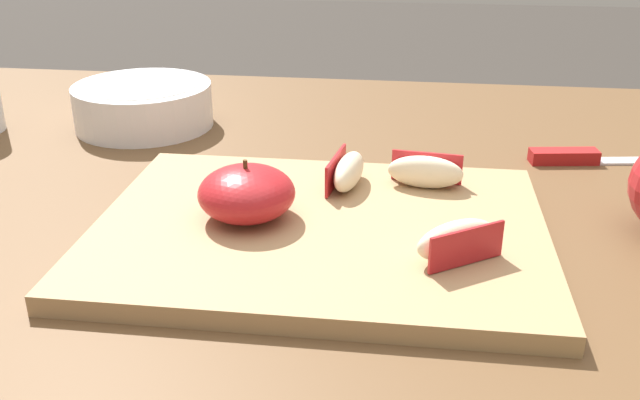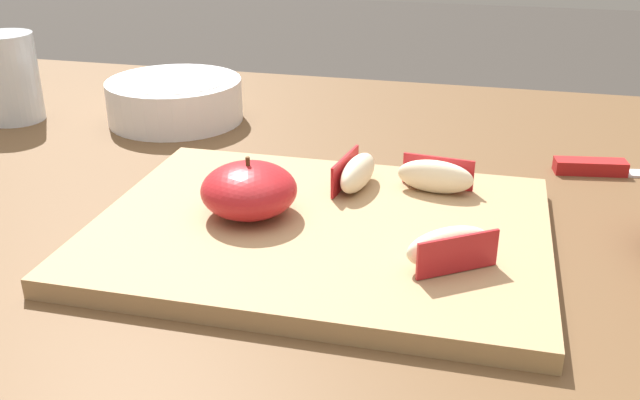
% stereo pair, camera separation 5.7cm
% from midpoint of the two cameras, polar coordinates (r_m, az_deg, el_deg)
% --- Properties ---
extents(dining_table, '(1.22, 0.93, 0.76)m').
position_cam_midpoint_polar(dining_table, '(0.68, 1.96, -9.27)').
color(dining_table, brown).
rests_on(dining_table, ground_plane).
extents(cutting_board, '(0.36, 0.27, 0.02)m').
position_cam_midpoint_polar(cutting_board, '(0.59, 2.81, -2.56)').
color(cutting_board, '#A37F56').
rests_on(cutting_board, dining_table).
extents(apple_half_skin_up, '(0.08, 0.08, 0.05)m').
position_cam_midpoint_polar(apple_half_skin_up, '(0.59, -2.90, 0.74)').
color(apple_half_skin_up, '#B21E23').
rests_on(apple_half_skin_up, cutting_board).
extents(apple_wedge_back, '(0.03, 0.07, 0.03)m').
position_cam_midpoint_polar(apple_wedge_back, '(0.64, 5.49, 2.12)').
color(apple_wedge_back, beige).
rests_on(apple_wedge_back, cutting_board).
extents(apple_wedge_middle, '(0.07, 0.03, 0.03)m').
position_cam_midpoint_polar(apple_wedge_middle, '(0.65, 11.70, 1.82)').
color(apple_wedge_middle, beige).
rests_on(apple_wedge_middle, cutting_board).
extents(apple_wedge_left, '(0.07, 0.06, 0.03)m').
position_cam_midpoint_polar(apple_wedge_left, '(0.53, 13.38, -3.75)').
color(apple_wedge_left, beige).
rests_on(apple_wedge_left, cutting_board).
extents(paring_knife, '(0.16, 0.04, 0.01)m').
position_cam_midpoint_polar(paring_knife, '(0.78, 23.63, 2.30)').
color(paring_knife, silver).
rests_on(paring_knife, dining_table).
extents(ceramic_fruit_bowl, '(0.16, 0.16, 0.05)m').
position_cam_midpoint_polar(ceramic_fruit_bowl, '(0.88, -9.64, 7.92)').
color(ceramic_fruit_bowl, white).
rests_on(ceramic_fruit_bowl, dining_table).
extents(drinking_glass_water, '(0.07, 0.07, 0.10)m').
position_cam_midpoint_polar(drinking_glass_water, '(0.93, -21.84, 8.99)').
color(drinking_glass_water, silver).
rests_on(drinking_glass_water, dining_table).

